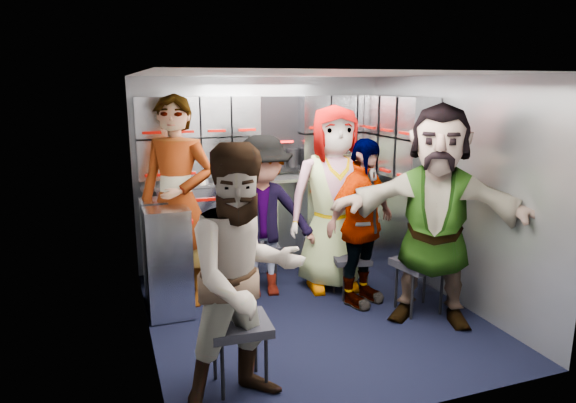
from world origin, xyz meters
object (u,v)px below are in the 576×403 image
object	(u,v)px
jump_seat_near_left	(239,329)
attendant_arc_c	(333,199)
attendant_standing	(178,202)
attendant_arc_a	(245,279)
attendant_arc_b	(263,217)
jump_seat_near_right	(420,266)
attendant_arc_e	(436,216)
jump_seat_mid_left	(258,248)
attendant_arc_d	(361,223)
jump_seat_center	(325,245)
jump_seat_mid_right	(351,261)

from	to	relation	value
jump_seat_near_left	attendant_arc_c	xyz separation A→B (m)	(1.33, 1.40, 0.49)
jump_seat_near_left	attendant_standing	world-z (taller)	attendant_standing
attendant_arc_a	attendant_arc_b	world-z (taller)	attendant_arc_a
jump_seat_near_right	attendant_standing	size ratio (longest dim) A/B	0.25
attendant_standing	attendant_arc_e	size ratio (longest dim) A/B	1.03
attendant_standing	attendant_arc_e	bearing A→B (deg)	2.49
jump_seat_mid_left	attendant_arc_c	distance (m)	0.90
jump_seat_mid_left	attendant_standing	xyz separation A→B (m)	(-0.78, -0.08, 0.56)
jump_seat_near_left	attendant_arc_a	distance (m)	0.46
attendant_arc_b	attendant_arc_c	xyz separation A→B (m)	(0.71, -0.06, 0.13)
attendant_arc_b	attendant_arc_d	size ratio (longest dim) A/B	1.00
attendant_arc_c	jump_seat_center	bearing A→B (deg)	100.19
jump_seat_center	jump_seat_mid_right	world-z (taller)	jump_seat_center
jump_seat_mid_left	attendant_arc_a	distance (m)	1.97
jump_seat_center	attendant_arc_d	world-z (taller)	attendant_arc_d
attendant_standing	attendant_arc_a	size ratio (longest dim) A/B	1.15
jump_seat_mid_left	attendant_arc_c	size ratio (longest dim) A/B	0.25
jump_seat_mid_left	attendant_standing	bearing A→B (deg)	-174.06
attendant_arc_a	attendant_arc_d	world-z (taller)	attendant_arc_a
jump_seat_mid_right	attendant_arc_b	size ratio (longest dim) A/B	0.26
attendant_arc_e	attendant_standing	bearing A→B (deg)	-173.85
attendant_arc_a	attendant_arc_e	size ratio (longest dim) A/B	0.90
jump_seat_mid_right	jump_seat_near_right	world-z (taller)	jump_seat_near_right
jump_seat_center	attendant_arc_c	size ratio (longest dim) A/B	0.24
jump_seat_mid_right	attendant_standing	xyz separation A→B (m)	(-1.57, 0.43, 0.61)
attendant_arc_a	jump_seat_center	bearing A→B (deg)	42.73
attendant_arc_b	attendant_arc_d	xyz separation A→B (m)	(0.79, -0.51, -0.00)
jump_seat_near_right	attendant_arc_b	bearing A→B (deg)	144.85
jump_seat_near_right	attendant_arc_e	distance (m)	0.54
jump_seat_mid_right	attendant_arc_e	xyz separation A→B (m)	(0.42, -0.70, 0.58)
attendant_arc_d	attendant_arc_c	bearing A→B (deg)	73.44
attendant_arc_e	jump_seat_center	bearing A→B (deg)	148.99
jump_seat_mid_left	jump_seat_near_right	distance (m)	1.59
attendant_arc_c	jump_seat_near_left	bearing A→B (deg)	-123.18
jump_seat_near_right	attendant_arc_e	world-z (taller)	attendant_arc_e
attendant_arc_a	jump_seat_mid_left	bearing A→B (deg)	61.03
jump_seat_mid_left	attendant_arc_b	xyz separation A→B (m)	(0.00, -0.18, 0.37)
jump_seat_mid_left	attendant_arc_a	bearing A→B (deg)	-108.64
jump_seat_mid_right	attendant_arc_e	world-z (taller)	attendant_arc_e
attendant_standing	attendant_arc_c	size ratio (longest dim) A/B	1.06
jump_seat_center	attendant_arc_c	distance (m)	0.56
attendant_standing	attendant_arc_d	world-z (taller)	attendant_standing
jump_seat_center	attendant_arc_e	distance (m)	1.37
jump_seat_center	jump_seat_mid_right	size ratio (longest dim) A/B	1.09
jump_seat_mid_right	attendant_arc_c	world-z (taller)	attendant_arc_c
attendant_standing	jump_seat_near_right	bearing A→B (deg)	6.56
jump_seat_near_left	jump_seat_mid_left	world-z (taller)	jump_seat_near_left
jump_seat_mid_right	attendant_standing	world-z (taller)	attendant_standing
jump_seat_near_right	attendant_standing	distance (m)	2.27
attendant_standing	attendant_arc_e	xyz separation A→B (m)	(1.99, -1.13, -0.03)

